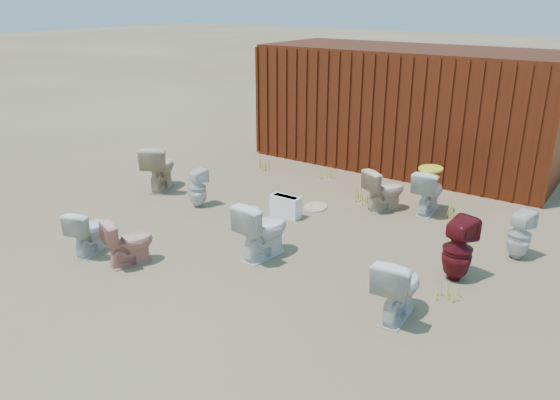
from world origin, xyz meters
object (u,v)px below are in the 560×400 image
Objects in this scene: toilet_front_a at (88,231)px; loose_tank at (286,206)px; toilet_front_pink at (129,242)px; toilet_front_maroon at (458,250)px; toilet_back_e at (519,235)px; toilet_back_a at (197,188)px; toilet_back_beige_left at (159,167)px; shipping_container at (408,107)px; toilet_front_c at (263,229)px; toilet_front_e at (398,287)px; toilet_back_beige_right at (384,190)px; toilet_back_yellowlid at (429,191)px.

loose_tank is (1.47, 2.66, -0.15)m from toilet_front_a.
toilet_front_maroon reaches higher than toilet_front_pink.
toilet_back_e is (4.16, 3.15, 0.02)m from toilet_front_pink.
toilet_back_beige_left reaches higher than toilet_back_a.
shipping_container is 12.00× the size of loose_tank.
toilet_front_e is (2.12, -0.36, -0.03)m from toilet_front_c.
shipping_container is 7.93× the size of toilet_front_e.
toilet_front_e reaches higher than toilet_back_beige_right.
toilet_back_beige_right is at bearing -143.09° from toilet_front_a.
toilet_front_maroon is at bearing -59.76° from shipping_container.
shipping_container is 4.67m from toilet_back_e.
toilet_back_e is 1.37× the size of loose_tank.
toilet_front_a is at bearing 38.73° from toilet_front_c.
toilet_front_maroon is (2.60, -4.46, -0.79)m from shipping_container.
toilet_back_beige_right is (-1.52, 2.91, -0.02)m from toilet_front_e.
toilet_front_a is at bearing 8.28° from toilet_front_e.
toilet_back_yellowlid is at bearing 174.03° from toilet_back_beige_left.
toilet_front_maroon is 2.44m from toilet_back_beige_right.
toilet_back_beige_left is at bearing 50.33° from toilet_back_beige_right.
toilet_front_e is 0.90× the size of toilet_back_beige_left.
toilet_front_a is at bearing 48.97° from toilet_back_e.
shipping_container is 6.68m from toilet_front_pink.
toilet_back_beige_left reaches higher than toilet_front_e.
loose_tank is (-0.34, -3.97, -1.02)m from shipping_container.
loose_tank is at bearing -87.15° from toilet_front_pink.
shipping_container reaches higher than toilet_front_maroon.
shipping_container is at bearing -62.72° from toilet_back_yellowlid.
toilet_front_c is 2.23m from toilet_back_a.
toilet_front_c reaches higher than toilet_front_a.
toilet_front_maroon is 1.16× the size of toilet_back_beige_right.
toilet_front_maroon is (2.37, 0.87, 0.01)m from toilet_front_c.
toilet_back_yellowlid is (1.47, -2.47, -0.83)m from shipping_container.
toilet_back_e is (2.86, 1.95, -0.06)m from toilet_front_c.
toilet_front_a is 3.04m from loose_tank.
loose_tank is (-2.69, 1.72, -0.20)m from toilet_front_e.
toilet_front_e reaches higher than toilet_front_a.
toilet_back_yellowlid is 1.08× the size of toilet_back_e.
toilet_front_pink is at bearing 54.51° from toilet_back_yellowlid.
toilet_back_a is at bearing 14.63° from toilet_front_maroon.
loose_tank is at bearing 5.25° from toilet_front_maroon.
toilet_front_e is at bearing -33.25° from loose_tank.
toilet_back_beige_right is 1.42× the size of loose_tank.
toilet_front_a is 0.98× the size of toilet_back_a.
toilet_front_e reaches higher than loose_tank.
toilet_front_maroon is at bearing -131.72° from toilet_front_pink.
toilet_back_e is at bearing -99.76° from toilet_front_maroon.
toilet_front_c is at bearing 106.89° from toilet_back_beige_right.
toilet_front_maroon reaches higher than toilet_front_a.
toilet_back_yellowlid is at bearing -106.96° from toilet_front_c.
toilet_front_c is 2.52m from toilet_front_maroon.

